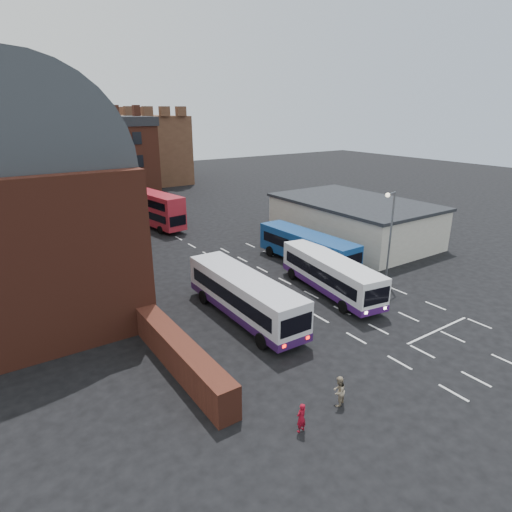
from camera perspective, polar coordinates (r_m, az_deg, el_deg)
ground at (r=27.55m, az=11.97°, el=-9.98°), size 180.00×180.00×0.00m
railway_station at (r=37.77m, az=-30.53°, el=8.00°), size 12.00×28.00×16.00m
forecourt_wall at (r=23.33m, az=-9.95°, el=-13.02°), size 1.20×10.00×1.80m
cream_building at (r=46.06m, az=12.77°, el=4.72°), size 10.40×16.40×4.25m
brick_terrace at (r=63.88m, az=-23.68°, el=10.57°), size 22.00×10.00×11.00m
castle_keep at (r=85.99m, az=-18.50°, el=13.30°), size 22.00×22.00×12.00m
bus_white_outbound at (r=28.01m, az=-1.60°, el=-5.03°), size 2.85×10.90×2.97m
bus_white_inbound at (r=32.32m, az=9.91°, el=-2.18°), size 3.77×10.38×2.77m
bus_blue at (r=37.92m, az=6.81°, el=1.28°), size 2.94×10.63×2.88m
bus_red_double at (r=51.45m, az=-13.49°, el=6.16°), size 3.75×10.42×4.08m
street_lamp at (r=34.33m, az=17.41°, el=3.45°), size 1.47×0.57×7.40m
pedestrian_red at (r=19.58m, az=6.05°, el=-20.65°), size 0.55×0.39×1.40m
pedestrian_beige at (r=21.18m, az=10.97°, el=-17.28°), size 0.89×0.81×1.50m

